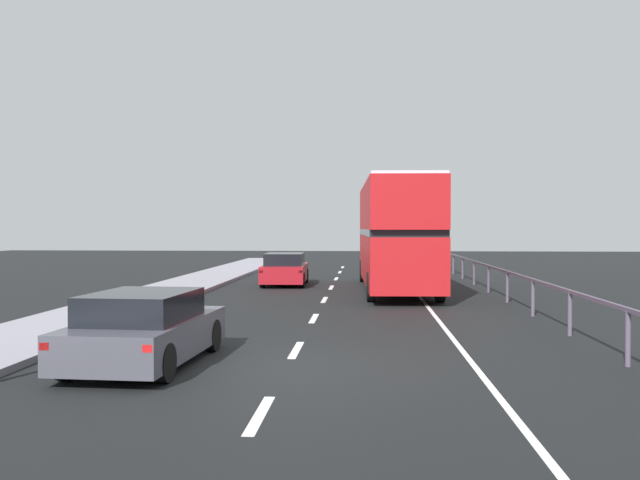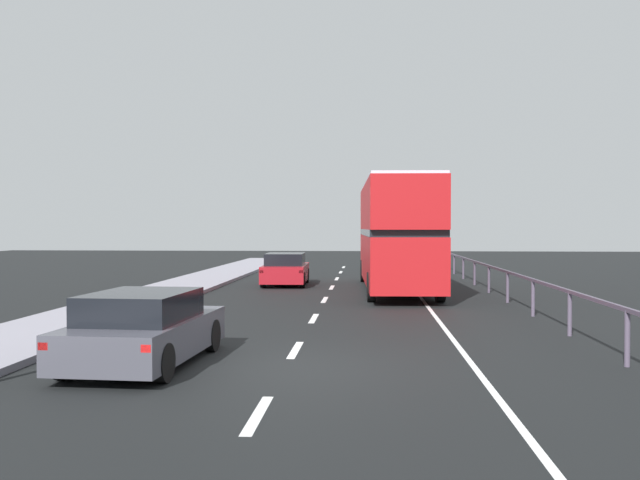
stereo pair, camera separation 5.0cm
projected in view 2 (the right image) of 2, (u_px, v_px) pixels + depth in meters
ground_plane at (287, 368)px, 12.49m from camera, size 73.92×120.00×0.10m
lane_paint_markings at (390, 308)px, 21.26m from camera, size 3.50×46.00×0.01m
bridge_side_railing at (519, 281)px, 21.04m from camera, size 0.10×42.00×1.06m
double_decker_bus_red at (396, 233)px, 27.11m from camera, size 2.90×11.57×4.28m
hatchback_car_near at (144, 329)px, 12.50m from camera, size 2.06×4.32×1.34m
sedan_car_ahead at (286, 270)px, 29.77m from camera, size 1.93×4.15×1.38m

